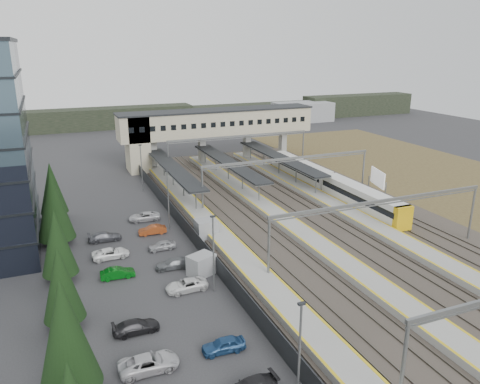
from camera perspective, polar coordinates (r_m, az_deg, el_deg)
name	(u,v)px	position (r m, az deg, el deg)	size (l,w,h in m)	color
ground	(254,248)	(57.21, 1.77, -6.84)	(220.00, 220.00, 0.00)	#2B2B2D
conifer_row	(58,254)	(47.49, -21.29, -7.00)	(4.42, 49.82, 9.50)	black
car_park	(163,300)	(45.72, -9.31, -12.90)	(10.70, 44.85, 1.29)	silver
lampposts	(187,220)	(54.12, -6.50, -3.44)	(0.50, 53.25, 8.07)	slate
fence	(191,234)	(59.08, -6.01, -5.07)	(0.08, 90.00, 2.00)	#26282B
relay_cabin_near	(201,265)	(50.70, -4.73, -8.84)	(3.29, 2.92, 2.26)	gray
relay_cabin_far	(206,229)	(59.77, -4.13, -4.50)	(2.74, 2.31, 2.46)	gray
rail_corridor	(301,222)	(65.18, 7.49, -3.59)	(34.00, 90.00, 0.92)	#3C342E
canopies	(228,162)	(82.15, -1.44, 3.64)	(23.10, 30.00, 3.28)	black
footbridge	(205,126)	(95.44, -4.32, 8.00)	(40.40, 6.40, 11.20)	tan
gantries	(328,184)	(63.09, 10.70, 1.01)	(28.40, 62.28, 7.17)	slate
train	(329,184)	(78.00, 10.77, 1.02)	(2.62, 36.45, 3.30)	silver
billboard	(378,179)	(78.94, 16.43, 1.56)	(1.55, 5.13, 4.36)	slate
treeline_far	(204,114)	(148.38, -4.46, 9.43)	(170.00, 19.00, 7.00)	black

